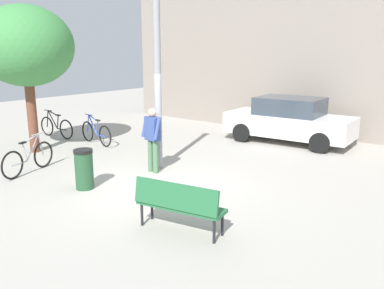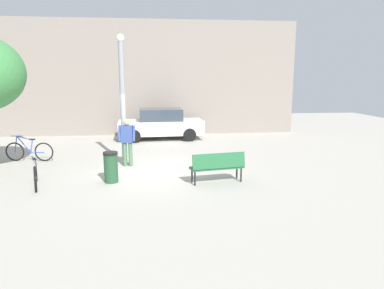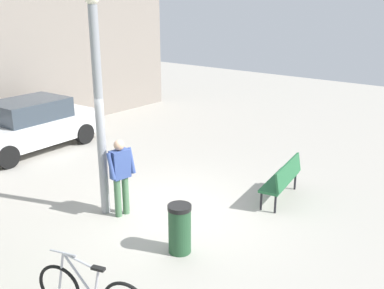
% 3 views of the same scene
% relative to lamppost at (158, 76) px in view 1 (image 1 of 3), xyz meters
% --- Properties ---
extents(ground_plane, '(36.00, 36.00, 0.00)m').
position_rel_lamppost_xyz_m(ground_plane, '(0.91, -1.10, -2.44)').
color(ground_plane, '#A8A399').
extents(building_facade, '(15.94, 2.00, 6.10)m').
position_rel_lamppost_xyz_m(building_facade, '(0.91, 7.51, 0.61)').
color(building_facade, gray).
rests_on(building_facade, ground_plane).
extents(lamppost, '(0.28, 0.28, 4.54)m').
position_rel_lamppost_xyz_m(lamppost, '(0.00, 0.00, 0.00)').
color(lamppost, gray).
rests_on(lamppost, ground_plane).
extents(person_by_lamppost, '(0.62, 0.34, 1.67)m').
position_rel_lamppost_xyz_m(person_by_lamppost, '(0.14, -0.38, -1.47)').
color(person_by_lamppost, '#47704C').
rests_on(person_by_lamppost, ground_plane).
extents(park_bench, '(1.66, 0.73, 0.92)m').
position_rel_lamppost_xyz_m(park_bench, '(2.93, -2.68, -1.89)').
color(park_bench, '#236038').
rests_on(park_bench, ground_plane).
extents(plaza_tree, '(2.79, 2.79, 4.40)m').
position_rel_lamppost_xyz_m(plaza_tree, '(-4.24, -1.10, 0.75)').
color(plaza_tree, brown).
rests_on(plaza_tree, ground_plane).
extents(bicycle_silver, '(0.59, 1.74, 0.97)m').
position_rel_lamppost_xyz_m(bicycle_silver, '(-2.33, -2.40, -2.06)').
color(bicycle_silver, black).
rests_on(bicycle_silver, ground_plane).
extents(bicycle_black, '(1.81, 0.15, 0.97)m').
position_rel_lamppost_xyz_m(bicycle_black, '(-5.55, 0.54, -2.06)').
color(bicycle_black, black).
rests_on(bicycle_black, ground_plane).
extents(bicycle_blue, '(1.80, 0.29, 0.97)m').
position_rel_lamppost_xyz_m(bicycle_blue, '(-3.58, 0.75, -2.06)').
color(bicycle_blue, black).
rests_on(bicycle_blue, ground_plane).
extents(parked_car_white, '(4.28, 1.99, 1.55)m').
position_rel_lamppost_xyz_m(parked_car_white, '(1.40, 4.97, -1.66)').
color(parked_car_white, silver).
rests_on(parked_car_white, ground_plane).
extents(trash_bin, '(0.43, 0.43, 0.92)m').
position_rel_lamppost_xyz_m(trash_bin, '(-0.21, -2.27, -1.97)').
color(trash_bin, '#234C2D').
rests_on(trash_bin, ground_plane).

